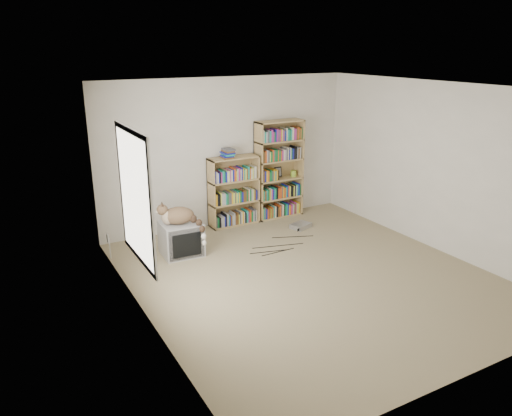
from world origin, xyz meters
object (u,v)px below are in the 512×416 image
bookcase_short (233,194)px  dvd_player (301,226)px  cat (182,218)px  bookcase_tall (278,172)px  crt_tv (181,238)px

bookcase_short → dvd_player: bookcase_short is taller
cat → bookcase_tall: bookcase_tall is taller
cat → dvd_player: (2.20, 0.15, -0.56)m
crt_tv → bookcase_short: bookcase_short is taller
bookcase_short → dvd_player: 1.28m
cat → crt_tv: bearing=100.1°
crt_tv → bookcase_short: size_ratio=0.50×
crt_tv → bookcase_tall: 2.40m
crt_tv → bookcase_short: (1.28, 0.81, 0.30)m
crt_tv → dvd_player: crt_tv is taller
dvd_player → bookcase_short: bearing=121.8°
bookcase_tall → dvd_player: bookcase_tall is taller
crt_tv → bookcase_tall: bookcase_tall is taller
cat → bookcase_short: bookcase_short is taller
cat → dvd_player: size_ratio=1.96×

